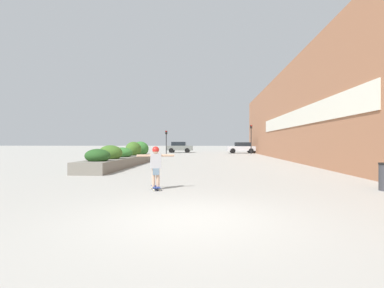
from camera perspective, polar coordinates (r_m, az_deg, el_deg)
ground_plane at (r=5.98m, az=-0.28°, el=-13.98°), size 300.00×300.00×0.00m
building_wall_right at (r=26.93m, az=17.85°, el=5.45°), size 0.67×46.49×7.88m
planter_box at (r=19.96m, az=-12.76°, el=-2.46°), size 1.61×11.59×1.58m
skateboard at (r=9.52m, az=-6.93°, el=-8.22°), size 0.41×0.70×0.10m
skateboarder at (r=9.43m, az=-6.93°, el=-3.46°), size 1.14×0.44×1.26m
car_leftmost at (r=45.50m, az=-2.40°, el=-0.57°), size 3.83×1.96×1.64m
car_center_left at (r=47.20m, az=21.39°, el=-0.66°), size 4.60×2.00×1.45m
car_center_right at (r=43.45m, az=9.44°, el=-0.65°), size 4.10×1.94×1.56m
traffic_light_left at (r=39.84m, az=-4.93°, el=1.16°), size 0.28×0.30×3.09m
traffic_light_right at (r=40.17m, az=11.19°, el=1.78°), size 0.28×0.30×3.83m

